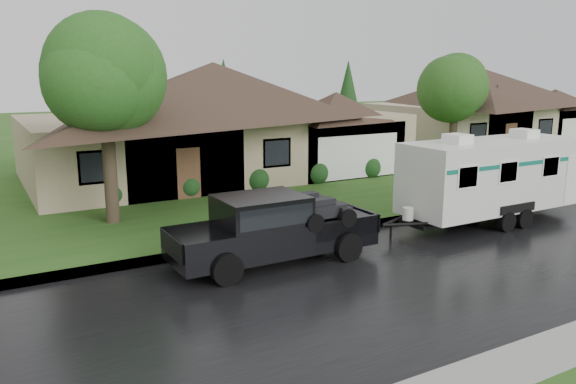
# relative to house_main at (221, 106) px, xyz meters

# --- Properties ---
(ground) EXTENTS (140.00, 140.00, 0.00)m
(ground) POSITION_rel_house_main_xyz_m (-2.29, -13.84, -3.59)
(ground) COLOR #265019
(ground) RESTS_ON ground
(road) EXTENTS (140.00, 8.00, 0.01)m
(road) POSITION_rel_house_main_xyz_m (-2.29, -15.84, -3.59)
(road) COLOR black
(road) RESTS_ON ground
(curb) EXTENTS (140.00, 0.50, 0.15)m
(curb) POSITION_rel_house_main_xyz_m (-2.29, -11.59, -3.52)
(curb) COLOR gray
(curb) RESTS_ON ground
(lawn) EXTENTS (140.00, 26.00, 0.15)m
(lawn) POSITION_rel_house_main_xyz_m (-2.29, 1.16, -3.52)
(lawn) COLOR #265019
(lawn) RESTS_ON ground
(house_main) EXTENTS (19.44, 10.80, 6.90)m
(house_main) POSITION_rel_house_main_xyz_m (0.00, 0.00, 0.00)
(house_main) COLOR #9E886B
(house_main) RESTS_ON lawn
(house_neighbor) EXTENTS (15.12, 9.72, 6.45)m
(house_neighbor) POSITION_rel_house_main_xyz_m (19.97, 0.50, -0.27)
(house_neighbor) COLOR tan
(house_neighbor) RESTS_ON lawn
(tree_left_green) EXTENTS (4.33, 4.33, 7.16)m
(tree_left_green) POSITION_rel_house_main_xyz_m (-7.14, -7.12, 1.53)
(tree_left_green) COLOR #382B1E
(tree_left_green) RESTS_ON lawn
(tree_right_green) EXTENTS (3.82, 3.82, 6.32)m
(tree_right_green) POSITION_rel_house_main_xyz_m (12.05, -4.15, 0.94)
(tree_right_green) COLOR #382B1E
(tree_right_green) RESTS_ON lawn
(shrub_row) EXTENTS (13.60, 1.00, 1.00)m
(shrub_row) POSITION_rel_house_main_xyz_m (-0.29, -4.54, -2.94)
(shrub_row) COLOR #143814
(shrub_row) RESTS_ON lawn
(pickup_truck) EXTENTS (5.88, 2.24, 1.96)m
(pickup_truck) POSITION_rel_house_main_xyz_m (-4.16, -13.21, -2.54)
(pickup_truck) COLOR black
(pickup_truck) RESTS_ON ground
(travel_trailer) EXTENTS (7.25, 2.55, 3.25)m
(travel_trailer) POSITION_rel_house_main_xyz_m (4.65, -13.21, -1.86)
(travel_trailer) COLOR silver
(travel_trailer) RESTS_ON ground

